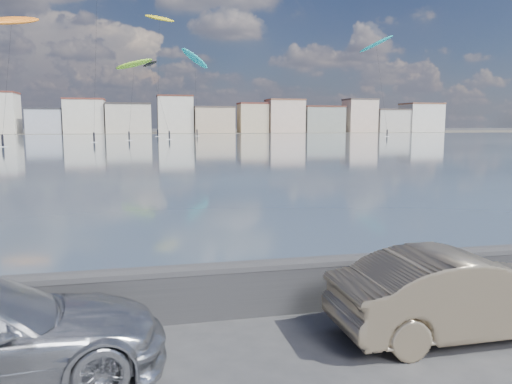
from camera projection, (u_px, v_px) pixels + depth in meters
bay_water at (150, 143)px, 95.25m from camera, size 500.00×177.00×0.00m
far_shore_strip at (146, 133)px, 200.07m from camera, size 500.00×60.00×0.00m
seawall at (220, 288)px, 9.39m from camera, size 400.00×0.36×1.08m
far_buildings at (149, 117)px, 186.01m from camera, size 240.79×13.26×14.60m
car_champagne at (461, 294)px, 8.59m from camera, size 4.52×1.59×1.49m
kitesurfer_0 at (159, 20)px, 146.06m from camera, size 9.41×14.13×36.03m
kitesurfer_2 at (195, 59)px, 147.56m from camera, size 9.46×9.29×26.17m
kitesurfer_3 at (12, 21)px, 84.53m from camera, size 9.65×14.89×23.07m
kitesurfer_5 at (376, 45)px, 147.97m from camera, size 10.16×16.15×29.92m
kitesurfer_9 at (150, 65)px, 118.95m from camera, size 6.82×13.00×18.59m
kitesurfer_13 at (134, 65)px, 115.08m from camera, size 8.75×12.24×19.22m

